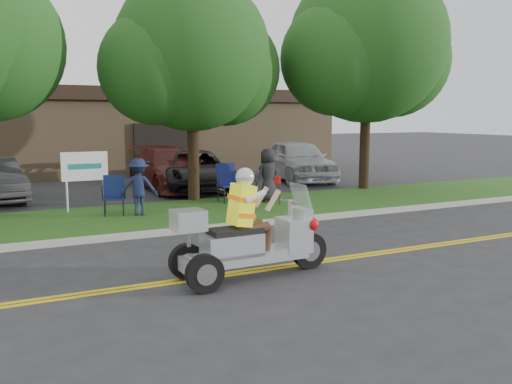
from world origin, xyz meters
name	(u,v)px	position (x,y,z in m)	size (l,w,h in m)	color
ground	(295,257)	(0.00, 0.00, 0.00)	(120.00, 120.00, 0.00)	#28282B
centerline_near	(311,264)	(0.00, -0.58, 0.01)	(60.00, 0.10, 0.01)	gold
centerline_far	(306,262)	(0.00, -0.42, 0.01)	(60.00, 0.10, 0.01)	gold
curb	(232,226)	(0.00, 3.05, 0.06)	(60.00, 0.25, 0.12)	#A8A89E
grass_verge	(201,212)	(0.00, 5.20, 0.06)	(60.00, 4.00, 0.10)	#245115
commercial_building	(143,130)	(2.00, 18.98, 2.01)	(18.00, 8.20, 4.00)	#9E7F5B
tree_mid	(193,60)	(0.55, 7.23, 4.43)	(5.88, 4.80, 7.05)	#332114
tree_right	(368,51)	(7.06, 7.03, 5.03)	(6.86, 5.60, 8.07)	#332114
business_sign	(85,170)	(-2.90, 6.60, 1.26)	(1.25, 0.06, 1.75)	silver
trike_scooter	(247,240)	(-1.43, -0.82, 0.66)	(2.89, 0.97, 1.89)	black
lawn_chair_a	(114,193)	(-2.31, 5.67, 0.70)	(0.68, 0.69, 1.05)	black
lawn_chair_b	(228,180)	(1.29, 6.33, 0.77)	(0.62, 0.65, 1.18)	black
spectator_chair_a	(139,187)	(-1.74, 5.27, 0.86)	(0.98, 0.56, 1.52)	#171F42
spectator_chair_b	(268,175)	(2.41, 5.79, 0.92)	(0.80, 0.52, 1.64)	black
parked_car_mid	(195,171)	(1.50, 9.88, 0.73)	(2.42, 5.24, 1.46)	black
parked_car_right	(171,169)	(0.80, 10.58, 0.78)	(2.18, 5.35, 1.55)	#551A13
parked_car_far_right	(298,160)	(6.42, 10.77, 0.87)	(2.06, 5.12, 1.74)	#AEB0B6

